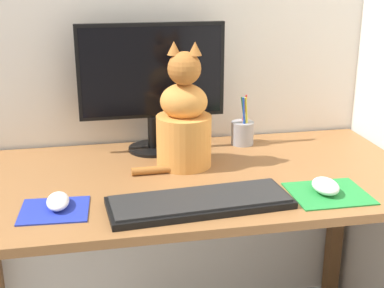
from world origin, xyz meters
name	(u,v)px	position (x,y,z in m)	size (l,w,h in m)	color
desk	(190,203)	(0.00, 0.00, 0.61)	(1.38, 0.69, 0.70)	brown
monitor	(152,80)	(-0.08, 0.25, 0.94)	(0.48, 0.17, 0.42)	black
keyboard	(200,202)	(-0.01, -0.21, 0.71)	(0.49, 0.20, 0.02)	black
mousepad_left	(54,210)	(-0.39, -0.17, 0.70)	(0.18, 0.16, 0.00)	#1E2D9E
mousepad_right	(329,193)	(0.35, -0.21, 0.70)	(0.21, 0.18, 0.00)	#238438
computer_mouse_left	(58,201)	(-0.38, -0.15, 0.72)	(0.06, 0.10, 0.03)	white
computer_mouse_right	(325,186)	(0.34, -0.20, 0.72)	(0.07, 0.10, 0.04)	white
cat	(185,121)	(0.00, 0.09, 0.84)	(0.28, 0.22, 0.39)	#D6893D
pen_cup	(242,132)	(0.24, 0.25, 0.74)	(0.08, 0.08, 0.17)	#99999E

